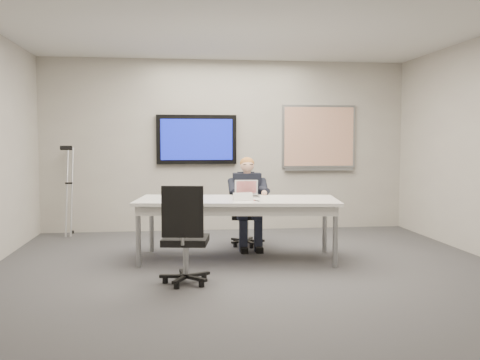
{
  "coord_description": "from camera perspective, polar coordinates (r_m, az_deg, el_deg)",
  "views": [
    {
      "loc": [
        -0.86,
        -5.8,
        1.46
      ],
      "look_at": [
        -0.04,
        0.89,
        0.98
      ],
      "focal_mm": 40.0,
      "sensor_mm": 36.0,
      "label": 1
    }
  ],
  "objects": [
    {
      "name": "office_chair_near",
      "position": [
        5.54,
        -5.87,
        -7.81
      ],
      "size": [
        0.56,
        0.56,
        1.03
      ],
      "rotation": [
        0.0,
        0.0,
        2.98
      ],
      "color": "black",
      "rests_on": "ground"
    },
    {
      "name": "floor",
      "position": [
        6.04,
        1.42,
        -9.92
      ],
      "size": [
        6.0,
        6.0,
        0.02
      ],
      "primitive_type": "cube",
      "color": "#363639",
      "rests_on": "ground"
    },
    {
      "name": "seated_person",
      "position": [
        7.34,
        0.91,
        -3.41
      ],
      "size": [
        0.39,
        0.67,
        1.25
      ],
      "rotation": [
        0.0,
        0.0,
        -0.03
      ],
      "color": "#1E2233",
      "rests_on": "office_chair_far"
    },
    {
      "name": "wall_back",
      "position": [
        8.84,
        -1.42,
        3.69
      ],
      "size": [
        6.0,
        0.02,
        2.8
      ],
      "primitive_type": "cube",
      "color": "#A59D95",
      "rests_on": "ground"
    },
    {
      "name": "office_chair_far",
      "position": [
        7.6,
        0.7,
        -4.72
      ],
      "size": [
        0.5,
        0.5,
        0.96
      ],
      "rotation": [
        0.0,
        0.0,
        -0.1
      ],
      "color": "black",
      "rests_on": "ground"
    },
    {
      "name": "tv_display",
      "position": [
        8.75,
        -4.65,
        4.33
      ],
      "size": [
        1.3,
        0.09,
        0.8
      ],
      "color": "black",
      "rests_on": "wall_back"
    },
    {
      "name": "ceiling",
      "position": [
        6.01,
        1.47,
        16.95
      ],
      "size": [
        6.0,
        6.0,
        0.02
      ],
      "primitive_type": "cube",
      "color": "silver",
      "rests_on": "wall_back"
    },
    {
      "name": "laptop",
      "position": [
        6.87,
        0.76,
        -1.35
      ],
      "size": [
        0.32,
        0.3,
        0.21
      ],
      "rotation": [
        0.0,
        0.0,
        -0.1
      ],
      "color": "#B5B5B7",
      "rests_on": "conference_table"
    },
    {
      "name": "whiteboard",
      "position": [
        9.09,
        8.4,
        4.48
      ],
      "size": [
        1.25,
        0.08,
        1.1
      ],
      "color": "gray",
      "rests_on": "wall_back"
    },
    {
      "name": "wall_front",
      "position": [
        2.93,
        10.12,
        2.78
      ],
      "size": [
        6.0,
        0.02,
        2.8
      ],
      "primitive_type": "cube",
      "color": "#A59D95",
      "rests_on": "ground"
    },
    {
      "name": "crutch",
      "position": [
        8.73,
        -17.74,
        -0.99
      ],
      "size": [
        0.31,
        0.78,
        1.5
      ],
      "primitive_type": null,
      "rotation": [
        -0.24,
        0.0,
        -0.15
      ],
      "color": "#A9ABB1",
      "rests_on": "ground"
    },
    {
      "name": "pen",
      "position": [
        6.37,
        1.76,
        -2.2
      ],
      "size": [
        0.05,
        0.13,
        0.01
      ],
      "primitive_type": "cylinder",
      "rotation": [
        0.0,
        1.57,
        1.92
      ],
      "color": "black",
      "rests_on": "conference_table"
    },
    {
      "name": "name_tent",
      "position": [
        6.43,
        0.3,
        -1.76
      ],
      "size": [
        0.25,
        0.11,
        0.1
      ],
      "primitive_type": null,
      "rotation": [
        0.0,
        0.0,
        0.17
      ],
      "color": "white",
      "rests_on": "conference_table"
    },
    {
      "name": "conference_table",
      "position": [
        6.63,
        -0.29,
        -2.76
      ],
      "size": [
        2.58,
        1.35,
        0.76
      ],
      "rotation": [
        0.0,
        0.0,
        -0.14
      ],
      "color": "silver",
      "rests_on": "ground"
    }
  ]
}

